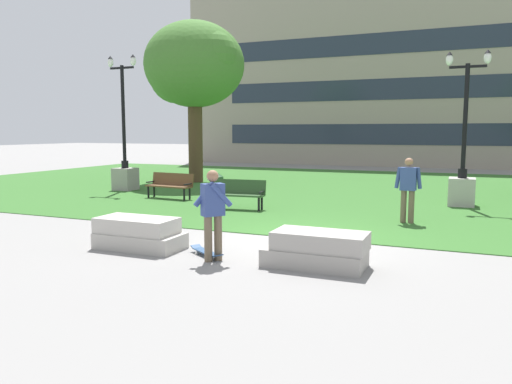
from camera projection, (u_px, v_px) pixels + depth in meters
The scene contains 14 objects.
ground_plane at pixel (297, 238), 11.32m from camera, with size 140.00×140.00×0.00m, color gray.
grass_lawn at pixel (373, 190), 20.47m from camera, with size 40.00×20.00×0.02m, color #336628.
concrete_block_center at pixel (139, 234), 10.34m from camera, with size 1.80×0.90×0.64m.
concrete_block_left at pixel (317, 250), 8.93m from camera, with size 1.83×0.90×0.64m.
person_skateboarder at pixel (213, 210), 9.25m from camera, with size 0.69×0.46×1.71m.
skateboard at pixel (206, 252), 9.69m from camera, with size 0.95×0.74×0.14m.
park_bench_near_right at pixel (237, 192), 15.46m from camera, with size 1.84×0.71×0.90m.
park_bench_far_left at pixel (170, 184), 17.85m from camera, with size 1.84×0.71×0.90m.
lamp_post_center at pixel (125, 164), 20.33m from camera, with size 1.32×0.80×5.40m.
lamp_post_left at pixel (462, 175), 16.02m from camera, with size 1.32×0.80×4.90m.
tree_near_right at pixel (194, 67), 23.10m from camera, with size 4.87×4.63×7.43m.
trash_bin at pixel (217, 185), 17.66m from camera, with size 0.49×0.49×0.96m.
person_bystander_near_lawn at pixel (408, 186), 13.02m from camera, with size 0.69×0.26×1.71m.
building_facade_distant at pixel (375, 69), 33.89m from camera, with size 28.11×1.03×13.21m.
Camera 1 is at (3.44, -10.60, 2.42)m, focal length 35.00 mm.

